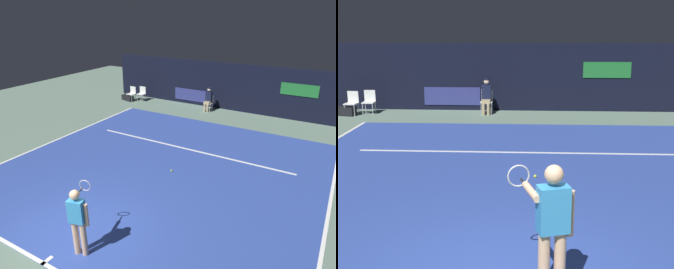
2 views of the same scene
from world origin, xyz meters
TOP-DOWN VIEW (x-y plane):
  - ground_plane at (0.00, 4.33)m, footprint 32.09×32.09m
  - court_surface at (0.00, 4.33)m, footprint 10.88×10.66m
  - line_baseline at (0.00, -0.95)m, footprint 10.88×0.10m
  - line_sideline_left at (5.39, 4.33)m, footprint 0.10×10.66m
  - line_sideline_right at (-5.39, 4.33)m, footprint 0.10×10.66m
  - line_service at (0.00, 6.20)m, footprint 8.49×0.10m
  - line_centre_mark at (0.00, -0.85)m, footprint 0.10×0.30m
  - back_wall at (-0.00, 12.34)m, footprint 15.86×0.33m
  - tennis_player at (0.51, -0.25)m, footprint 0.82×0.92m
  - line_judge_on_chair at (-1.36, 11.42)m, footprint 0.45×0.53m
  - courtside_chair_near at (-6.31, 10.98)m, footprint 0.47×0.45m
  - courtside_chair_far at (-5.77, 11.28)m, footprint 0.45×0.43m
  - tennis_ball at (0.38, 4.22)m, footprint 0.07×0.07m
  - equipment_bag at (-6.58, 10.88)m, footprint 0.89×0.50m

SIDE VIEW (x-z plane):
  - ground_plane at x=0.00m, z-range 0.00..0.00m
  - court_surface at x=0.00m, z-range 0.00..0.01m
  - line_baseline at x=0.00m, z-range 0.01..0.02m
  - line_sideline_left at x=5.39m, z-range 0.01..0.02m
  - line_sideline_right at x=-5.39m, z-range 0.01..0.02m
  - line_service at x=0.00m, z-range 0.01..0.02m
  - line_centre_mark at x=0.00m, z-range 0.01..0.02m
  - tennis_ball at x=0.38m, z-range 0.01..0.08m
  - equipment_bag at x=-6.58m, z-range 0.00..0.32m
  - courtside_chair_near at x=-6.31m, z-range 0.06..0.94m
  - courtside_chair_far at x=-5.77m, z-range 0.06..0.94m
  - line_judge_on_chair at x=-1.36m, z-range 0.03..1.35m
  - tennis_player at x=0.51m, z-range 0.12..1.85m
  - back_wall at x=0.00m, z-range 0.00..2.60m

